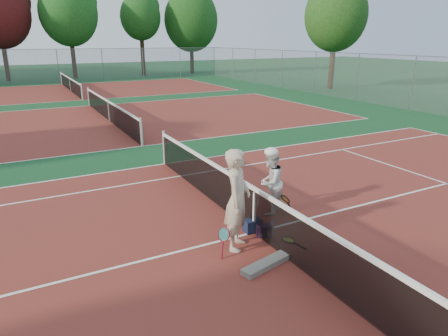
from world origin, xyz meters
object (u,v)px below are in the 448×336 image
object	(u,v)px
player_b	(270,182)
water_bottle	(272,228)
racket_red	(224,242)
racket_spare	(289,240)
sports_bag_purple	(264,230)
racket_black_held	(285,204)
player_a	(237,200)
net_main	(254,211)
sports_bag_navy	(252,225)

from	to	relation	value
player_b	water_bottle	xyz separation A→B (m)	(-0.57, -0.94, -0.61)
racket_red	racket_spare	size ratio (longest dim) A/B	0.98
player_b	sports_bag_purple	world-z (taller)	player_b
racket_black_held	water_bottle	size ratio (longest dim) A/B	1.67
player_b	racket_red	bearing A→B (deg)	3.82
player_a	sports_bag_purple	distance (m)	1.14
net_main	sports_bag_purple	distance (m)	0.46
net_main	player_b	distance (m)	1.12
sports_bag_navy	water_bottle	xyz separation A→B (m)	(0.28, -0.32, 0.01)
racket_red	water_bottle	xyz separation A→B (m)	(1.29, 0.29, -0.14)
player_a	racket_spare	size ratio (longest dim) A/B	3.32
player_a	racket_red	world-z (taller)	player_a
sports_bag_purple	water_bottle	world-z (taller)	water_bottle
player_a	racket_black_held	xyz separation A→B (m)	(1.73, 0.80, -0.75)
racket_red	sports_bag_purple	world-z (taller)	racket_red
racket_spare	water_bottle	xyz separation A→B (m)	(-0.16, 0.37, 0.14)
net_main	water_bottle	bearing A→B (deg)	-42.08
racket_spare	sports_bag_purple	bearing A→B (deg)	28.51
player_b	racket_black_held	bearing A→B (deg)	108.69
racket_spare	net_main	bearing A→B (deg)	24.74
player_b	racket_black_held	world-z (taller)	player_b
player_a	player_b	bearing A→B (deg)	-13.19
sports_bag_purple	racket_red	bearing A→B (deg)	-163.43
sports_bag_navy	water_bottle	bearing A→B (deg)	-48.60
player_a	water_bottle	bearing A→B (deg)	-42.38
racket_black_held	player_a	bearing A→B (deg)	12.56
net_main	racket_red	distance (m)	1.17
sports_bag_purple	water_bottle	xyz separation A→B (m)	(0.17, -0.04, 0.03)
sports_bag_navy	player_a	bearing A→B (deg)	-145.81
racket_red	sports_bag_navy	size ratio (longest dim) A/B	1.67
player_b	racket_red	distance (m)	2.28
sports_bag_navy	racket_red	bearing A→B (deg)	-148.79
player_b	net_main	bearing A→B (deg)	9.10
racket_spare	sports_bag_navy	world-z (taller)	sports_bag_navy
sports_bag_navy	sports_bag_purple	distance (m)	0.30
racket_black_held	player_b	bearing A→B (deg)	-53.74
net_main	player_a	world-z (taller)	player_a
player_a	sports_bag_purple	xyz separation A→B (m)	(0.72, 0.14, -0.87)
net_main	water_bottle	size ratio (longest dim) A/B	36.60
net_main	racket_red	xyz separation A→B (m)	(-1.01, -0.55, -0.22)
net_main	racket_black_held	xyz separation A→B (m)	(1.12, 0.45, -0.26)
racket_red	racket_spare	xyz separation A→B (m)	(1.45, -0.08, -0.28)
player_b	player_a	bearing A→B (deg)	5.64
racket_red	racket_black_held	bearing A→B (deg)	-16.67
racket_red	racket_spare	distance (m)	1.48
player_b	sports_bag_navy	world-z (taller)	player_b
sports_bag_purple	water_bottle	size ratio (longest dim) A/B	1.01
net_main	sports_bag_purple	world-z (taller)	net_main
racket_spare	sports_bag_navy	distance (m)	0.83
player_b	water_bottle	size ratio (longest dim) A/B	5.08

